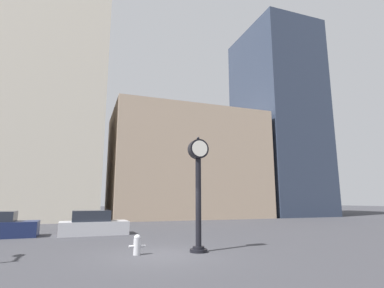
# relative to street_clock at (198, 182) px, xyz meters

# --- Properties ---
(ground_plane) EXTENTS (200.00, 200.00, 0.00)m
(ground_plane) POSITION_rel_street_clock_xyz_m (-1.49, -0.13, -2.73)
(ground_plane) COLOR #38383D
(building_tall_tower) EXTENTS (14.80, 12.00, 32.93)m
(building_tall_tower) POSITION_rel_street_clock_xyz_m (-10.19, 23.87, 13.73)
(building_tall_tower) COLOR beige
(building_tall_tower) RESTS_ON ground_plane
(building_storefront_row) EXTENTS (17.94, 12.00, 12.58)m
(building_storefront_row) POSITION_rel_street_clock_xyz_m (7.36, 23.87, 3.56)
(building_storefront_row) COLOR tan
(building_storefront_row) RESTS_ON ground_plane
(building_glass_modern) EXTENTS (9.00, 12.00, 26.85)m
(building_glass_modern) POSITION_rel_street_clock_xyz_m (21.44, 23.87, 10.69)
(building_glass_modern) COLOR #2D384C
(building_glass_modern) RESTS_ON ground_plane
(street_clock) EXTENTS (0.81, 0.69, 4.62)m
(street_clock) POSITION_rel_street_clock_xyz_m (0.00, 0.00, 0.00)
(street_clock) COLOR black
(street_clock) RESTS_ON ground_plane
(car_silver) EXTENTS (3.96, 1.93, 1.41)m
(car_silver) POSITION_rel_street_clock_xyz_m (-3.71, 7.81, -2.15)
(car_silver) COLOR #BCBCC1
(car_silver) RESTS_ON ground_plane
(fire_hydrant_near) EXTENTS (0.61, 0.26, 0.74)m
(fire_hydrant_near) POSITION_rel_street_clock_xyz_m (-2.39, 0.20, -2.36)
(fire_hydrant_near) COLOR #B7B7BC
(fire_hydrant_near) RESTS_ON ground_plane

